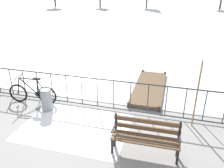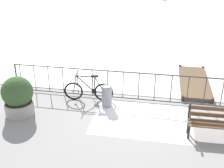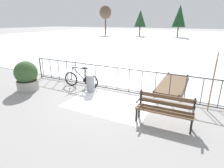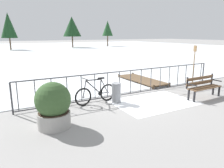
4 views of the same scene
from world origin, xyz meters
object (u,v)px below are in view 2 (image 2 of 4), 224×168
park_bench (218,121)px  trash_bin (107,96)px  planter_with_shrub (18,96)px  bicycle_near_railing (89,91)px

park_bench → trash_bin: bearing=160.8°
park_bench → planter_with_shrub: (-5.92, 0.11, 0.12)m
planter_with_shrub → park_bench: bearing=-1.1°
bicycle_near_railing → trash_bin: 0.75m
park_bench → trash_bin: 3.53m
planter_with_shrub → trash_bin: (2.59, 1.05, -0.26)m
bicycle_near_railing → planter_with_shrub: bearing=-144.8°
park_bench → trash_bin: park_bench is taller
bicycle_near_railing → trash_bin: size_ratio=2.33×
park_bench → planter_with_shrub: size_ratio=1.27×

